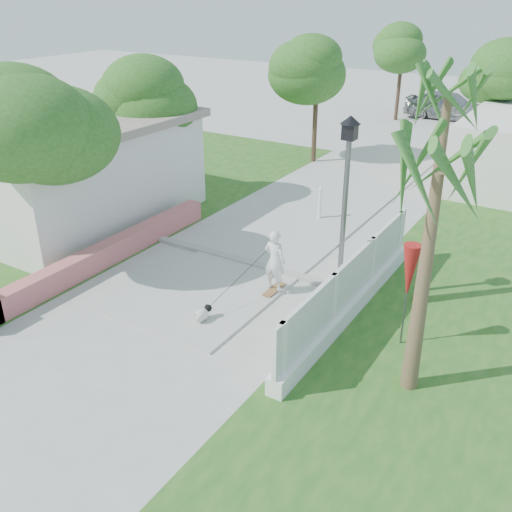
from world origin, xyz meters
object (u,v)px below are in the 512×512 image
Objects in this scene: skateboarder at (250,272)px; street_lamp at (345,206)px; dog at (202,314)px; parked_car at (448,105)px; bollard at (320,202)px; patio_umbrella at (409,273)px.

street_lamp is at bearing -145.65° from skateboarder.
dog is 24.57m from parked_car.
bollard is 17.50m from parked_car.
patio_umbrella reaches higher than dog.
parked_car is at bearing 91.78° from bollard.
street_lamp reaches higher than dog.
street_lamp is 2.71m from skateboarder.
skateboarder is at bearing -178.33° from patio_umbrella.
patio_umbrella is (4.60, -5.50, 1.10)m from bollard.
patio_umbrella is at bearing -27.76° from street_lamp.
street_lamp is 1.94× the size of skateboarder.
patio_umbrella is 23.58m from parked_car.
patio_umbrella reaches higher than bollard.
parked_car is at bearing 98.39° from street_lamp.
patio_umbrella is 0.49× the size of parked_car.
patio_umbrella reaches higher than skateboarder.
patio_umbrella is at bearing 31.68° from dog.
bollard is (-2.70, 4.50, -1.84)m from street_lamp.
dog is at bearing -85.82° from bollard.
bollard is 5.68m from skateboarder.
street_lamp is 4.07× the size of bollard.
bollard is 0.47× the size of patio_umbrella.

